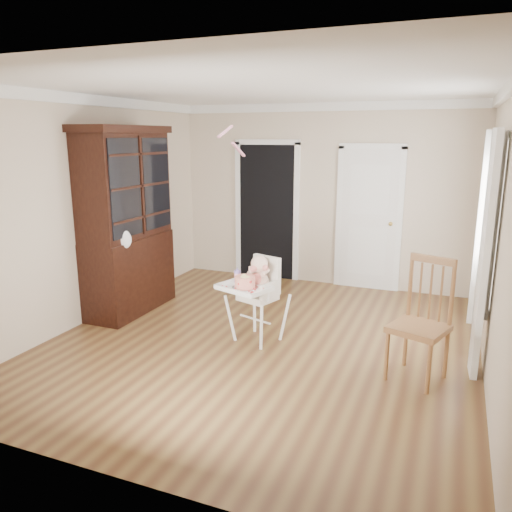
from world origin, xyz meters
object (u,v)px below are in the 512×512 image
at_px(sippy_cup, 237,276).
at_px(china_cabinet, 126,221).
at_px(high_chair, 257,289).
at_px(cake, 245,282).
at_px(dining_chair, 421,324).

xyz_separation_m(sippy_cup, china_cabinet, (-1.70, 0.38, 0.44)).
bearing_deg(china_cabinet, high_chair, -9.62).
xyz_separation_m(cake, sippy_cup, (-0.16, 0.16, 0.01)).
height_order(sippy_cup, dining_chair, dining_chair).
relative_size(high_chair, dining_chair, 0.84).
xyz_separation_m(high_chair, dining_chair, (1.73, -0.25, -0.06)).
bearing_deg(sippy_cup, dining_chair, -5.73).
height_order(cake, sippy_cup, sippy_cup).
relative_size(cake, dining_chair, 0.24).
bearing_deg(cake, china_cabinet, 163.81).
distance_m(high_chair, dining_chair, 1.75).
distance_m(cake, dining_chair, 1.80).
bearing_deg(cake, high_chair, 75.53).
height_order(high_chair, sippy_cup, high_chair).
bearing_deg(cake, sippy_cup, 135.06).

